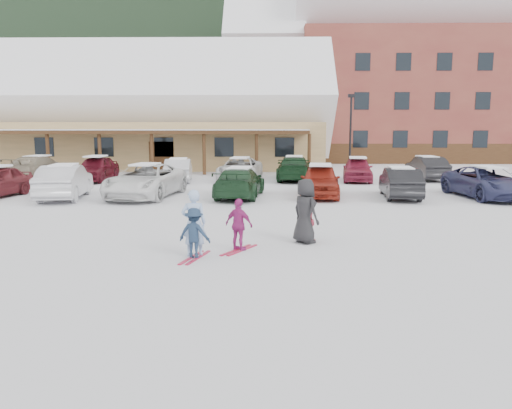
{
  "coord_description": "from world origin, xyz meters",
  "views": [
    {
      "loc": [
        0.55,
        -13.45,
        3.25
      ],
      "look_at": [
        0.3,
        1.0,
        1.0
      ],
      "focal_mm": 35.0,
      "sensor_mm": 36.0,
      "label": 1
    }
  ],
  "objects_px": {
    "parked_car_3": "(240,183)",
    "parked_car_11": "(294,168)",
    "parked_car_13": "(427,168)",
    "child_navy": "(194,233)",
    "day_lodge": "(149,118)",
    "parked_car_10": "(240,169)",
    "child_magenta": "(239,225)",
    "parked_car_8": "(96,169)",
    "parked_car_4": "(320,181)",
    "bystander_dark": "(305,211)",
    "alpine_hotel": "(402,73)",
    "parked_car_5": "(400,183)",
    "parked_car_7": "(38,168)",
    "parked_car_9": "(179,170)",
    "toddler_red": "(309,226)",
    "parked_car_6": "(487,182)",
    "parked_car_2": "(146,181)",
    "lamp_post": "(351,128)",
    "parked_car_12": "(357,169)",
    "parked_car_1": "(65,182)",
    "adult_skier": "(194,223)"
  },
  "relations": [
    {
      "from": "lamp_post",
      "to": "parked_car_10",
      "type": "bearing_deg",
      "value": -139.65
    },
    {
      "from": "lamp_post",
      "to": "parked_car_13",
      "type": "distance_m",
      "value": 7.53
    },
    {
      "from": "parked_car_4",
      "to": "parked_car_5",
      "type": "xyz_separation_m",
      "value": [
        3.65,
        -0.36,
        -0.06
      ]
    },
    {
      "from": "toddler_red",
      "to": "parked_car_11",
      "type": "relative_size",
      "value": 0.17
    },
    {
      "from": "parked_car_11",
      "to": "toddler_red",
      "type": "bearing_deg",
      "value": 92.43
    },
    {
      "from": "parked_car_1",
      "to": "parked_car_4",
      "type": "relative_size",
      "value": 1.06
    },
    {
      "from": "parked_car_5",
      "to": "parked_car_13",
      "type": "height_order",
      "value": "parked_car_13"
    },
    {
      "from": "parked_car_6",
      "to": "parked_car_13",
      "type": "distance_m",
      "value": 8.11
    },
    {
      "from": "parked_car_2",
      "to": "parked_car_6",
      "type": "bearing_deg",
      "value": 7.94
    },
    {
      "from": "parked_car_5",
      "to": "parked_car_2",
      "type": "bearing_deg",
      "value": 6.27
    },
    {
      "from": "parked_car_13",
      "to": "child_navy",
      "type": "bearing_deg",
      "value": 57.27
    },
    {
      "from": "parked_car_6",
      "to": "parked_car_10",
      "type": "height_order",
      "value": "parked_car_6"
    },
    {
      "from": "adult_skier",
      "to": "parked_car_10",
      "type": "height_order",
      "value": "adult_skier"
    },
    {
      "from": "parked_car_7",
      "to": "parked_car_9",
      "type": "distance_m",
      "value": 8.85
    },
    {
      "from": "lamp_post",
      "to": "toddler_red",
      "type": "height_order",
      "value": "lamp_post"
    },
    {
      "from": "toddler_red",
      "to": "child_magenta",
      "type": "bearing_deg",
      "value": 44.72
    },
    {
      "from": "bystander_dark",
      "to": "alpine_hotel",
      "type": "bearing_deg",
      "value": -55.52
    },
    {
      "from": "child_magenta",
      "to": "parked_car_8",
      "type": "bearing_deg",
      "value": -30.52
    },
    {
      "from": "parked_car_10",
      "to": "parked_car_11",
      "type": "distance_m",
      "value": 3.33
    },
    {
      "from": "parked_car_10",
      "to": "parked_car_11",
      "type": "height_order",
      "value": "parked_car_11"
    },
    {
      "from": "parked_car_3",
      "to": "parked_car_11",
      "type": "xyz_separation_m",
      "value": [
        2.98,
        7.57,
        0.05
      ]
    },
    {
      "from": "alpine_hotel",
      "to": "child_navy",
      "type": "height_order",
      "value": "alpine_hotel"
    },
    {
      "from": "parked_car_9",
      "to": "parked_car_12",
      "type": "relative_size",
      "value": 0.99
    },
    {
      "from": "parked_car_11",
      "to": "parked_car_13",
      "type": "relative_size",
      "value": 1.16
    },
    {
      "from": "parked_car_4",
      "to": "parked_car_6",
      "type": "distance_m",
      "value": 7.68
    },
    {
      "from": "parked_car_9",
      "to": "child_navy",
      "type": "bearing_deg",
      "value": 94.83
    },
    {
      "from": "day_lodge",
      "to": "adult_skier",
      "type": "bearing_deg",
      "value": -75.05
    },
    {
      "from": "parked_car_4",
      "to": "parked_car_1",
      "type": "bearing_deg",
      "value": -169.27
    },
    {
      "from": "lamp_post",
      "to": "parked_car_11",
      "type": "distance_m",
      "value": 8.32
    },
    {
      "from": "parked_car_4",
      "to": "toddler_red",
      "type": "bearing_deg",
      "value": -91.75
    },
    {
      "from": "day_lodge",
      "to": "parked_car_10",
      "type": "relative_size",
      "value": 5.77
    },
    {
      "from": "parked_car_9",
      "to": "parked_car_13",
      "type": "bearing_deg",
      "value": 179.09
    },
    {
      "from": "alpine_hotel",
      "to": "parked_car_12",
      "type": "height_order",
      "value": "alpine_hotel"
    },
    {
      "from": "lamp_post",
      "to": "parked_car_4",
      "type": "bearing_deg",
      "value": -105.0
    },
    {
      "from": "parked_car_7",
      "to": "child_magenta",
      "type": "bearing_deg",
      "value": 132.06
    },
    {
      "from": "child_navy",
      "to": "parked_car_7",
      "type": "bearing_deg",
      "value": -40.22
    },
    {
      "from": "parked_car_3",
      "to": "child_magenta",
      "type": "bearing_deg",
      "value": 99.0
    },
    {
      "from": "child_magenta",
      "to": "parked_car_2",
      "type": "xyz_separation_m",
      "value": [
        -4.87,
        10.14,
        0.08
      ]
    },
    {
      "from": "bystander_dark",
      "to": "parked_car_4",
      "type": "bearing_deg",
      "value": -45.82
    },
    {
      "from": "parked_car_4",
      "to": "parked_car_8",
      "type": "relative_size",
      "value": 1.0
    },
    {
      "from": "parked_car_6",
      "to": "parked_car_10",
      "type": "relative_size",
      "value": 1.03
    },
    {
      "from": "bystander_dark",
      "to": "parked_car_13",
      "type": "bearing_deg",
      "value": -64.34
    },
    {
      "from": "parked_car_5",
      "to": "parked_car_8",
      "type": "distance_m",
      "value": 17.9
    },
    {
      "from": "parked_car_4",
      "to": "parked_car_7",
      "type": "bearing_deg",
      "value": 163.22
    },
    {
      "from": "child_navy",
      "to": "parked_car_6",
      "type": "height_order",
      "value": "parked_car_6"
    },
    {
      "from": "day_lodge",
      "to": "lamp_post",
      "type": "bearing_deg",
      "value": -14.86
    },
    {
      "from": "bystander_dark",
      "to": "parked_car_10",
      "type": "bearing_deg",
      "value": -28.03
    },
    {
      "from": "parked_car_9",
      "to": "parked_car_10",
      "type": "bearing_deg",
      "value": -174.3
    },
    {
      "from": "adult_skier",
      "to": "toddler_red",
      "type": "bearing_deg",
      "value": -157.06
    },
    {
      "from": "parked_car_3",
      "to": "parked_car_12",
      "type": "relative_size",
      "value": 1.13
    }
  ]
}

